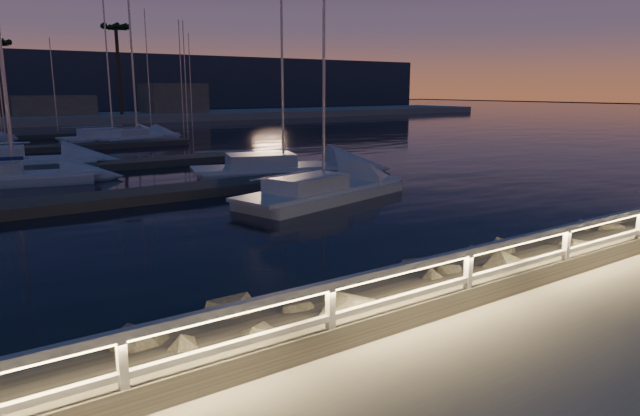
# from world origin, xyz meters

# --- Properties ---
(ground) EXTENTS (400.00, 400.00, 0.00)m
(ground) POSITION_xyz_m (0.00, 0.00, 0.00)
(ground) COLOR #ABA89B
(ground) RESTS_ON ground
(harbor_water) EXTENTS (400.00, 440.00, 0.60)m
(harbor_water) POSITION_xyz_m (0.00, 31.22, -0.97)
(harbor_water) COLOR black
(harbor_water) RESTS_ON ground
(guard_rail) EXTENTS (44.11, 0.12, 1.06)m
(guard_rail) POSITION_xyz_m (-0.07, -0.00, 0.77)
(guard_rail) COLOR white
(guard_rail) RESTS_ON ground
(riprap) EXTENTS (38.92, 3.38, 1.52)m
(riprap) POSITION_xyz_m (-0.60, 1.07, -0.13)
(riprap) COLOR slate
(riprap) RESTS_ON ground
(floating_docks) EXTENTS (22.00, 36.00, 0.40)m
(floating_docks) POSITION_xyz_m (0.00, 32.50, -0.40)
(floating_docks) COLOR #595349
(floating_docks) RESTS_ON ground
(palm_right) EXTENTS (3.00, 3.00, 12.20)m
(palm_right) POSITION_xyz_m (16.00, 72.00, 11.03)
(palm_right) COLOR #4D3A24
(palm_right) RESTS_ON ground
(sailboat_c) EXTENTS (7.67, 3.73, 12.55)m
(sailboat_c) POSITION_xyz_m (-3.43, 23.25, -0.19)
(sailboat_c) COLOR silver
(sailboat_c) RESTS_ON ground
(sailboat_d) EXTENTS (8.61, 4.43, 14.02)m
(sailboat_d) POSITION_xyz_m (6.21, 11.94, -0.18)
(sailboat_d) COLOR silver
(sailboat_d) RESTS_ON ground
(sailboat_g) EXTENTS (9.51, 4.78, 15.56)m
(sailboat_g) POSITION_xyz_m (-2.77, 28.78, -0.13)
(sailboat_g) COLOR silver
(sailboat_g) RESTS_ON ground
(sailboat_h) EXTENTS (9.41, 5.17, 15.34)m
(sailboat_h) POSITION_xyz_m (8.12, 18.30, -0.16)
(sailboat_h) COLOR silver
(sailboat_h) RESTS_ON ground
(sailboat_k) EXTENTS (8.71, 3.54, 14.38)m
(sailboat_k) POSITION_xyz_m (6.38, 42.43, -0.16)
(sailboat_k) COLOR silver
(sailboat_k) RESTS_ON ground
(sailboat_l) EXTENTS (8.04, 5.17, 13.28)m
(sailboat_l) POSITION_xyz_m (8.33, 41.98, -0.20)
(sailboat_l) COLOR silver
(sailboat_l) RESTS_ON ground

